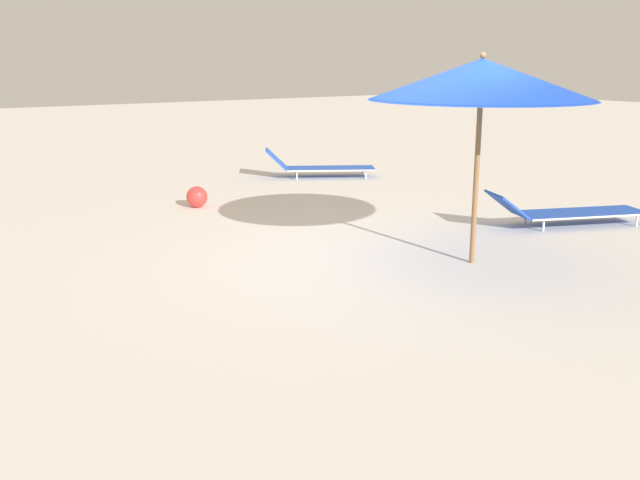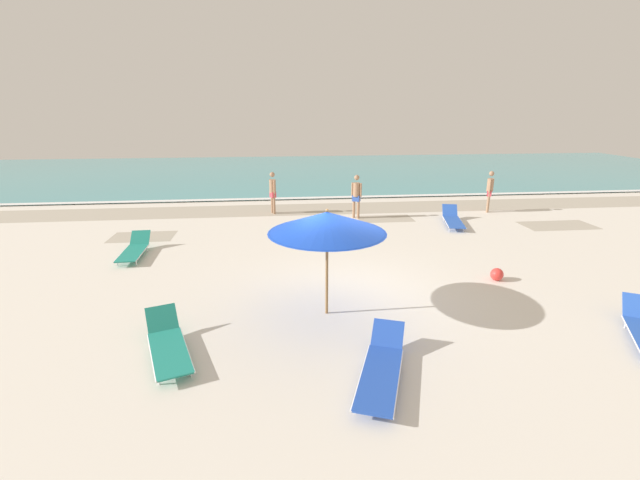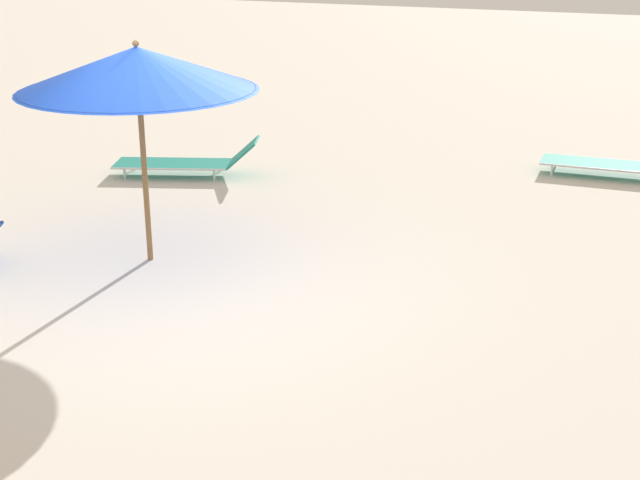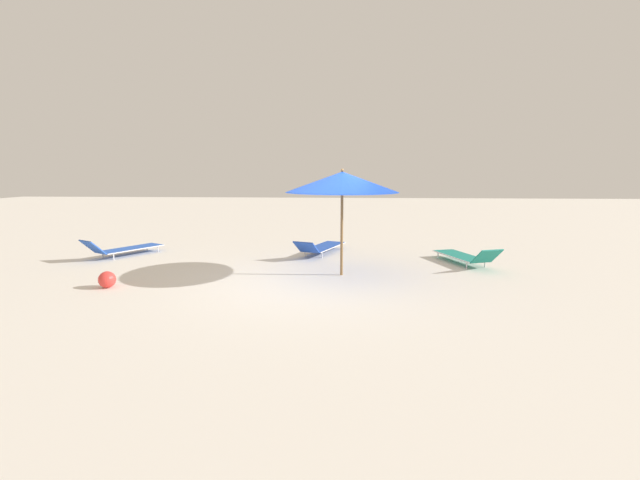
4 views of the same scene
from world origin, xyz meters
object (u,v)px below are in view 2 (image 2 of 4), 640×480
object	(u,v)px
beachgoer_shoreline_child	(490,189)
beachgoer_strolling_adult	(273,190)
beachgoer_wading_adult	(356,194)
sun_lounger_beside_umbrella	(168,344)
sun_lounger_mid_beach_solo	(453,219)
sun_lounger_near_water_right	(382,367)
beach_ball	(497,274)
sun_lounger_under_umbrella	(134,249)
beach_umbrella	(327,223)

from	to	relation	value
beachgoer_shoreline_child	beachgoer_strolling_adult	size ratio (longest dim) A/B	1.00
beachgoer_wading_adult	sun_lounger_beside_umbrella	bearing A→B (deg)	-84.88
beachgoer_shoreline_child	sun_lounger_mid_beach_solo	bearing A→B (deg)	158.43
sun_lounger_near_water_right	beach_ball	xyz separation A→B (m)	(4.04, 3.83, -0.04)
sun_lounger_near_water_right	beach_ball	size ratio (longest dim) A/B	7.07
beach_ball	beachgoer_strolling_adult	bearing A→B (deg)	125.80
sun_lounger_under_umbrella	sun_lounger_beside_umbrella	world-z (taller)	sun_lounger_beside_umbrella
beachgoer_wading_adult	sun_lounger_under_umbrella	bearing A→B (deg)	-118.87
sun_lounger_near_water_right	beachgoer_wading_adult	world-z (taller)	beachgoer_wading_adult
beach_ball	beachgoer_wading_adult	bearing A→B (deg)	109.54
beachgoer_strolling_adult	sun_lounger_near_water_right	bearing A→B (deg)	-15.29
sun_lounger_under_umbrella	beachgoer_strolling_adult	size ratio (longest dim) A/B	1.18
sun_lounger_mid_beach_solo	beach_ball	distance (m)	5.55
beach_umbrella	beachgoer_strolling_adult	world-z (taller)	beach_umbrella
sun_lounger_beside_umbrella	sun_lounger_near_water_right	world-z (taller)	sun_lounger_beside_umbrella
sun_lounger_under_umbrella	sun_lounger_near_water_right	bearing A→B (deg)	-51.03
sun_lounger_near_water_right	beachgoer_strolling_adult	xyz separation A→B (m)	(-1.77, 11.88, 0.79)
sun_lounger_beside_umbrella	beachgoer_wading_adult	distance (m)	11.00
beach_umbrella	sun_lounger_mid_beach_solo	bearing A→B (deg)	49.98
beachgoer_shoreline_child	beachgoer_strolling_adult	xyz separation A→B (m)	(-9.23, 0.72, 0.00)
sun_lounger_mid_beach_solo	beachgoer_strolling_adult	bearing A→B (deg)	173.23
sun_lounger_under_umbrella	sun_lounger_mid_beach_solo	world-z (taller)	sun_lounger_mid_beach_solo
sun_lounger_under_umbrella	sun_lounger_beside_umbrella	size ratio (longest dim) A/B	0.97
beachgoer_wading_adult	beachgoer_shoreline_child	bearing A→B (deg)	38.35
sun_lounger_beside_umbrella	sun_lounger_near_water_right	distance (m)	3.88
sun_lounger_beside_umbrella	beach_ball	size ratio (longest dim) A/B	6.46
sun_lounger_mid_beach_solo	beachgoer_wading_adult	distance (m)	3.88
sun_lounger_under_umbrella	beach_umbrella	bearing A→B (deg)	-41.52
beachgoer_wading_adult	sun_lounger_near_water_right	bearing A→B (deg)	-64.38
sun_lounger_near_water_right	beachgoer_strolling_adult	world-z (taller)	beachgoer_strolling_adult
beach_umbrella	beach_ball	distance (m)	5.22
sun_lounger_near_water_right	sun_lounger_mid_beach_solo	size ratio (longest dim) A/B	1.02
beach_umbrella	sun_lounger_near_water_right	size ratio (longest dim) A/B	1.05
sun_lounger_near_water_right	beachgoer_wading_adult	size ratio (longest dim) A/B	1.34
sun_lounger_under_umbrella	beach_ball	bearing A→B (deg)	-18.95
sun_lounger_mid_beach_solo	beach_ball	xyz separation A→B (m)	(-1.07, -5.45, -0.05)
sun_lounger_near_water_right	beach_ball	world-z (taller)	sun_lounger_near_water_right
sun_lounger_mid_beach_solo	beachgoer_wading_adult	size ratio (longest dim) A/B	1.31
sun_lounger_mid_beach_solo	beachgoer_strolling_adult	distance (m)	7.40
sun_lounger_under_umbrella	sun_lounger_beside_umbrella	distance (m)	6.16
beachgoer_wading_adult	beachgoer_shoreline_child	distance (m)	5.89
sun_lounger_under_umbrella	sun_lounger_beside_umbrella	xyz separation A→B (m)	(2.28, -5.72, 0.00)
sun_lounger_beside_umbrella	beach_ball	xyz separation A→B (m)	(7.76, 2.71, -0.05)
beachgoer_wading_adult	beachgoer_shoreline_child	size ratio (longest dim) A/B	1.00
sun_lounger_mid_beach_solo	beachgoer_shoreline_child	bearing A→B (deg)	52.65
sun_lounger_near_water_right	beach_ball	distance (m)	5.57
sun_lounger_mid_beach_solo	beachgoer_shoreline_child	xyz separation A→B (m)	(2.35, 1.88, 0.79)
sun_lounger_beside_umbrella	beachgoer_shoreline_child	world-z (taller)	beachgoer_shoreline_child
beach_umbrella	beachgoer_wading_adult	bearing A→B (deg)	75.00
beachgoer_strolling_adult	beach_ball	world-z (taller)	beachgoer_strolling_adult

